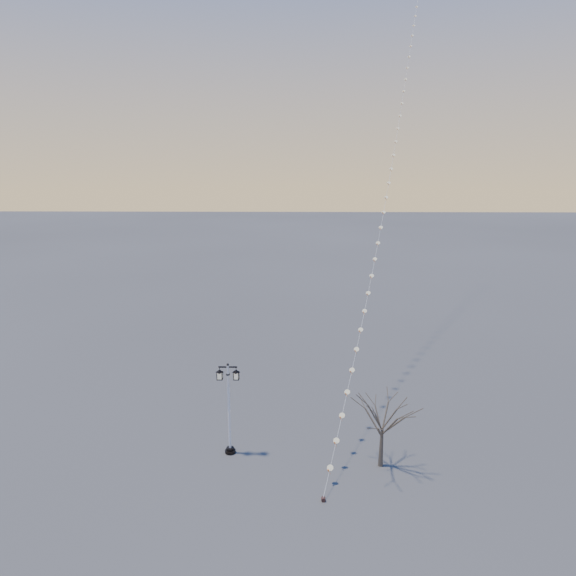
{
  "coord_description": "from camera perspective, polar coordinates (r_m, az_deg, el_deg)",
  "views": [
    {
      "loc": [
        0.58,
        -23.71,
        16.44
      ],
      "look_at": [
        0.0,
        6.52,
        9.01
      ],
      "focal_mm": 32.29,
      "sensor_mm": 36.0,
      "label": 1
    }
  ],
  "objects": [
    {
      "name": "street_lamp",
      "position": [
        30.19,
        -6.53,
        -12.6
      ],
      "size": [
        1.4,
        0.61,
        5.53
      ],
      "rotation": [
        0.0,
        0.0,
        0.01
      ],
      "color": "black",
      "rests_on": "ground"
    },
    {
      "name": "bare_tree",
      "position": [
        29.35,
        10.38,
        -13.82
      ],
      "size": [
        2.56,
        2.56,
        4.25
      ],
      "rotation": [
        0.0,
        0.0,
        0.3
      ],
      "color": "#483E31",
      "rests_on": "ground"
    },
    {
      "name": "kite_train",
      "position": [
        46.9,
        11.24,
        15.44
      ],
      "size": [
        13.8,
        48.03,
        36.15
      ],
      "rotation": [
        0.0,
        0.0,
        -0.18
      ],
      "color": "#361E19",
      "rests_on": "ground"
    },
    {
      "name": "ground",
      "position": [
        28.86,
        -0.26,
        -20.93
      ],
      "size": [
        300.0,
        300.0,
        0.0
      ],
      "primitive_type": "plane",
      "color": "#484848",
      "rests_on": "ground"
    }
  ]
}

